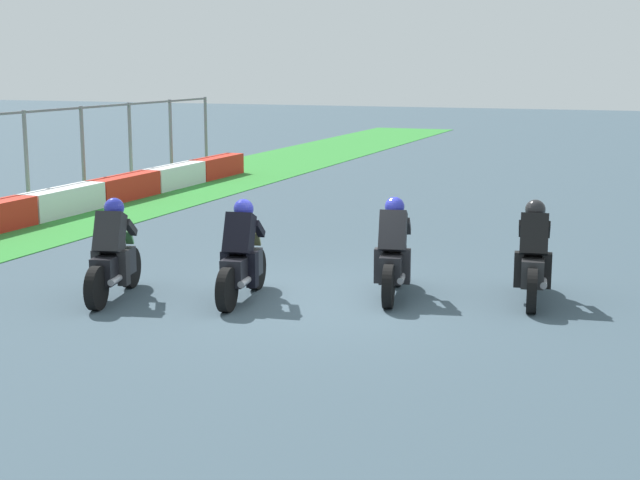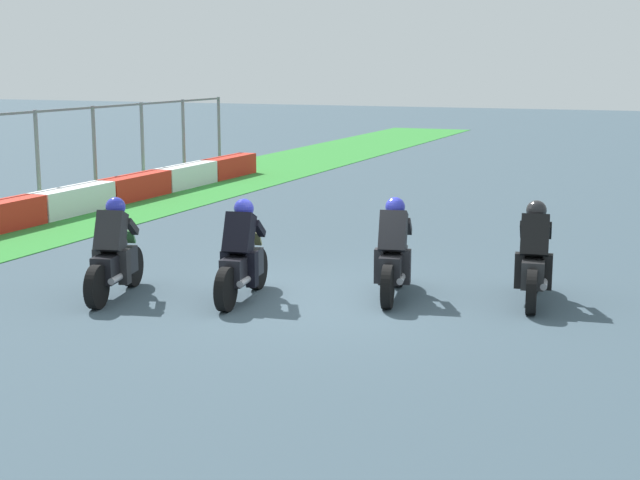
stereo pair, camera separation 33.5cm
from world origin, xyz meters
The scene contains 5 objects.
ground_plane centered at (0.00, 0.00, 0.00)m, with size 120.00×120.00×0.00m, color #3A4D59.
rider_lane_a centered at (1.00, -2.96, 0.62)m, with size 2.04×0.59×1.51m.
rider_lane_b centered at (0.54, -0.94, 0.62)m, with size 2.03×0.63×1.51m.
rider_lane_c centered at (-0.47, 1.10, 0.62)m, with size 2.04×0.58×1.51m.
rider_lane_d centered at (-1.06, 2.95, 0.62)m, with size 2.02×0.65×1.51m.
Camera 2 is at (-12.66, -5.14, 3.50)m, focal length 52.67 mm.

